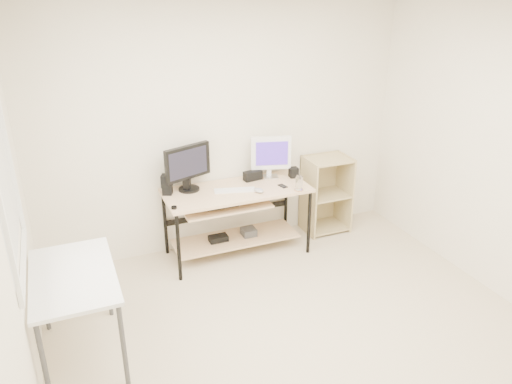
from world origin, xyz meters
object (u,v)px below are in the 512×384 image
at_px(white_imac, 271,154).
at_px(audio_controller, 186,185).
at_px(black_monitor, 188,165).
at_px(side_table, 74,283).
at_px(desk, 234,208).
at_px(shelf_unit, 325,193).

height_order(white_imac, audio_controller, white_imac).
bearing_deg(black_monitor, side_table, -155.55).
xyz_separation_m(desk, black_monitor, (-0.43, 0.16, 0.48)).
xyz_separation_m(side_table, black_monitor, (1.22, 1.22, 0.35)).
relative_size(side_table, shelf_unit, 1.11).
distance_m(desk, audio_controller, 0.56).
xyz_separation_m(white_imac, audio_controller, (-0.95, -0.03, -0.20)).
bearing_deg(side_table, black_monitor, 44.98).
bearing_deg(side_table, audio_controller, 45.25).
distance_m(desk, white_imac, 0.70).
bearing_deg(black_monitor, shelf_unit, -20.50).
distance_m(shelf_unit, audio_controller, 1.68).
height_order(side_table, black_monitor, black_monitor).
height_order(desk, shelf_unit, shelf_unit).
height_order(shelf_unit, audio_controller, shelf_unit).
bearing_deg(shelf_unit, side_table, -156.67).
distance_m(side_table, audio_controller, 1.70).
height_order(shelf_unit, white_imac, white_imac).
bearing_deg(side_table, white_imac, 29.82).
xyz_separation_m(side_table, audio_controller, (1.19, 1.20, 0.15)).
distance_m(black_monitor, white_imac, 0.92).
height_order(black_monitor, audio_controller, black_monitor).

